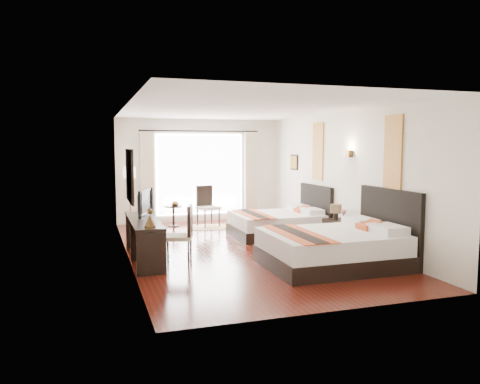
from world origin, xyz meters
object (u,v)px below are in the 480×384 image
object	(u,v)px
television	(141,202)
fruit_bowl	(175,205)
side_table	(173,216)
desk_chair	(179,246)
window_chair	(208,214)
table_lamp	(336,210)
floor_lamp	(130,177)
bed_far	(280,223)
console_desk	(144,240)
nightstand	(338,233)
vase	(343,220)
bed_near	(337,247)

from	to	relation	value
television	fruit_bowl	bearing A→B (deg)	0.95
side_table	fruit_bowl	bearing A→B (deg)	-48.24
desk_chair	window_chair	world-z (taller)	desk_chair
table_lamp	floor_lamp	distance (m)	5.29
bed_far	floor_lamp	size ratio (longest dim) A/B	1.33
console_desk	fruit_bowl	bearing A→B (deg)	70.88
floor_lamp	fruit_bowl	size ratio (longest dim) A/B	6.74
nightstand	fruit_bowl	distance (m)	4.44
desk_chair	fruit_bowl	xyz separation A→B (m)	(0.62, 3.90, 0.25)
console_desk	side_table	bearing A→B (deg)	71.62
vase	console_desk	world-z (taller)	console_desk
television	vase	bearing A→B (deg)	-77.49
window_chair	desk_chair	bearing A→B (deg)	-35.56
fruit_bowl	vase	bearing A→B (deg)	-52.08
bed_near	table_lamp	distance (m)	1.72
side_table	table_lamp	bearing A→B (deg)	-50.64
bed_far	television	distance (m)	3.45
bed_near	vase	distance (m)	1.52
vase	television	world-z (taller)	television
bed_far	floor_lamp	distance (m)	4.00
television	floor_lamp	distance (m)	3.09
fruit_bowl	table_lamp	bearing A→B (deg)	-50.67
table_lamp	television	world-z (taller)	television
bed_near	television	xyz separation A→B (m)	(-3.11, 1.94, 0.67)
bed_far	window_chair	distance (m)	2.17
bed_near	fruit_bowl	distance (m)	5.23
bed_far	console_desk	size ratio (longest dim) A/B	0.93
fruit_bowl	floor_lamp	bearing A→B (deg)	170.95
table_lamp	console_desk	distance (m)	3.96
table_lamp	console_desk	xyz separation A→B (m)	(-3.94, -0.00, -0.38)
fruit_bowl	window_chair	xyz separation A→B (m)	(0.81, -0.24, -0.25)
window_chair	floor_lamp	bearing A→B (deg)	-116.51
table_lamp	console_desk	world-z (taller)	table_lamp
nightstand	table_lamp	world-z (taller)	table_lamp
nightstand	side_table	distance (m)	4.49
side_table	nightstand	bearing A→B (deg)	-50.78
bed_far	vase	bearing A→B (deg)	-66.28
television	fruit_bowl	xyz separation A→B (m)	(1.15, 2.90, -0.44)
television	side_table	bearing A→B (deg)	1.82
bed_near	console_desk	xyz separation A→B (m)	(-3.13, 1.46, 0.04)
vase	window_chair	world-z (taller)	window_chair
television	side_table	distance (m)	3.23
bed_near	window_chair	bearing A→B (deg)	104.02
television	floor_lamp	xyz separation A→B (m)	(0.04, 3.08, 0.30)
bed_far	side_table	distance (m)	2.94
side_table	fruit_bowl	size ratio (longest dim) A/B	2.35
bed_near	table_lamp	xyz separation A→B (m)	(0.81, 1.46, 0.41)
bed_near	vase	xyz separation A→B (m)	(0.85, 1.23, 0.23)
television	desk_chair	xyz separation A→B (m)	(0.53, -1.00, -0.69)
nightstand	side_table	bearing A→B (deg)	129.22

